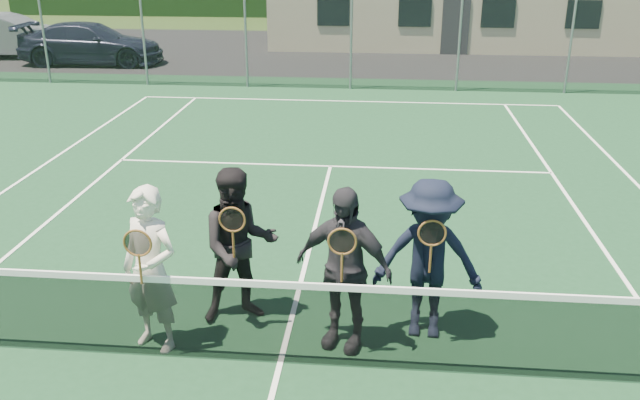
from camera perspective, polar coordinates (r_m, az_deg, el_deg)
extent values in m
plane|color=#2B4418|center=(26.16, 3.35, 12.24)|extent=(220.00, 220.00, 0.00)
cube|color=#14381E|center=(7.19, -3.35, -13.59)|extent=(30.00, 30.00, 0.02)
cube|color=black|center=(26.61, -5.50, 12.35)|extent=(40.00, 12.00, 0.01)
cube|color=black|center=(38.00, 4.13, 15.90)|extent=(40.00, 1.20, 1.10)
imported|color=#999CA1|center=(27.49, -24.78, 12.43)|extent=(4.81, 2.21, 1.53)
imported|color=black|center=(24.93, -18.71, 12.37)|extent=(4.89, 2.16, 1.40)
cube|color=white|center=(18.19, 2.29, 8.31)|extent=(10.97, 0.06, 0.01)
cube|color=white|center=(12.92, 0.89, 2.86)|extent=(8.23, 0.06, 0.01)
cube|color=white|center=(7.18, -3.36, -13.50)|extent=(0.06, 12.80, 0.01)
cube|color=black|center=(6.93, -3.44, -10.41)|extent=(11.60, 0.02, 0.88)
cube|color=white|center=(6.70, -3.52, -7.13)|extent=(11.60, 0.03, 0.07)
cylinder|color=slate|center=(21.89, -22.27, 12.94)|extent=(0.07, 0.07, 3.00)
cylinder|color=slate|center=(20.70, -14.67, 13.40)|extent=(0.07, 0.07, 3.00)
cylinder|color=slate|center=(19.89, -6.27, 13.65)|extent=(0.07, 0.07, 3.00)
cylinder|color=slate|center=(19.52, 2.64, 13.60)|extent=(0.07, 0.07, 3.00)
cylinder|color=slate|center=(19.60, 11.68, 13.23)|extent=(0.07, 0.07, 3.00)
cylinder|color=slate|center=(20.13, 20.39, 12.57)|extent=(0.07, 0.07, 3.00)
cube|color=black|center=(19.52, 2.64, 13.60)|extent=(30.00, 0.03, 3.00)
cube|color=beige|center=(30.09, 11.66, 15.74)|extent=(15.00, 8.00, 2.80)
cube|color=#2D2D33|center=(26.11, 11.33, 14.08)|extent=(1.00, 0.06, 2.00)
cube|color=black|center=(26.00, 1.13, 15.55)|extent=(1.20, 0.06, 1.00)
cube|color=black|center=(25.95, 8.00, 15.35)|extent=(1.20, 0.06, 1.00)
cube|color=black|center=(26.24, 14.78, 14.94)|extent=(1.20, 0.06, 1.00)
cube|color=black|center=(26.87, 21.30, 14.36)|extent=(1.20, 0.06, 1.00)
imported|color=silver|center=(7.20, -14.07, -5.74)|extent=(0.77, 0.63, 1.80)
torus|color=brown|center=(6.79, -15.12, -3.53)|extent=(0.29, 0.02, 0.29)
cylinder|color=black|center=(6.79, -15.12, -3.53)|extent=(0.25, 0.00, 0.25)
cylinder|color=brown|center=(6.91, -14.90, -5.64)|extent=(0.03, 0.03, 0.32)
imported|color=black|center=(7.56, -6.82, -3.86)|extent=(1.06, 0.94, 1.80)
torus|color=brown|center=(7.15, -7.41, -1.65)|extent=(0.29, 0.02, 0.29)
cylinder|color=black|center=(7.15, -7.41, -1.65)|extent=(0.25, 0.00, 0.25)
cylinder|color=brown|center=(7.26, -7.30, -3.69)|extent=(0.03, 0.03, 0.32)
imported|color=#28272D|center=(7.03, 1.98, -5.78)|extent=(1.14, 0.75, 1.80)
torus|color=brown|center=(6.59, 1.88, -3.52)|extent=(0.29, 0.02, 0.29)
cylinder|color=black|center=(6.59, 1.88, -3.52)|extent=(0.25, 0.00, 0.25)
cylinder|color=brown|center=(6.72, 1.85, -5.69)|extent=(0.03, 0.03, 0.32)
imported|color=black|center=(7.29, 9.09, -4.99)|extent=(1.21, 0.76, 1.80)
torus|color=brown|center=(6.87, 9.42, -2.77)|extent=(0.29, 0.02, 0.29)
cylinder|color=black|center=(6.87, 9.42, -2.77)|extent=(0.25, 0.00, 0.25)
cylinder|color=brown|center=(6.98, 9.28, -4.87)|extent=(0.03, 0.03, 0.32)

